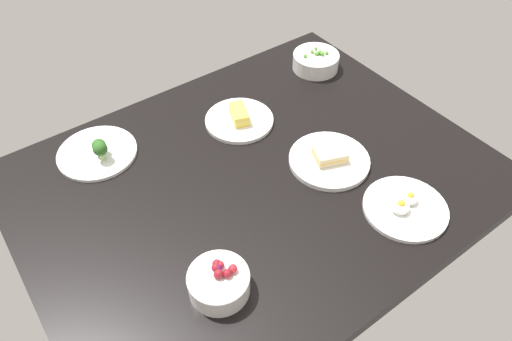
% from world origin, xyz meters
% --- Properties ---
extents(dining_table, '(1.25, 0.98, 0.04)m').
position_xyz_m(dining_table, '(0.00, 0.00, 0.02)').
color(dining_table, black).
rests_on(dining_table, ground).
extents(bowl_berries, '(0.14, 0.14, 0.08)m').
position_xyz_m(bowl_berries, '(-0.27, -0.24, 0.07)').
color(bowl_berries, white).
rests_on(bowl_berries, dining_table).
extents(plate_broccoli, '(0.23, 0.23, 0.07)m').
position_xyz_m(plate_broccoli, '(-0.32, 0.33, 0.05)').
color(plate_broccoli, white).
rests_on(plate_broccoli, dining_table).
extents(bowl_peas, '(0.16, 0.16, 0.07)m').
position_xyz_m(bowl_peas, '(0.47, 0.30, 0.07)').
color(bowl_peas, white).
rests_on(bowl_peas, dining_table).
extents(plate_sandwich, '(0.23, 0.23, 0.05)m').
position_xyz_m(plate_sandwich, '(0.20, -0.08, 0.05)').
color(plate_sandwich, white).
rests_on(plate_sandwich, dining_table).
extents(plate_cheese, '(0.21, 0.21, 0.05)m').
position_xyz_m(plate_cheese, '(0.09, 0.22, 0.05)').
color(plate_cheese, white).
rests_on(plate_cheese, dining_table).
extents(plate_eggs, '(0.22, 0.22, 0.05)m').
position_xyz_m(plate_eggs, '(0.24, -0.32, 0.05)').
color(plate_eggs, white).
rests_on(plate_eggs, dining_table).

